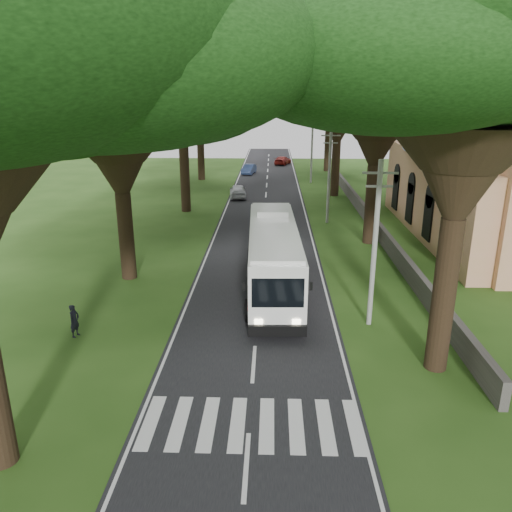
% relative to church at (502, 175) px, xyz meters
% --- Properties ---
extents(ground, '(140.00, 140.00, 0.00)m').
position_rel_church_xyz_m(ground, '(-17.86, -21.55, -4.91)').
color(ground, '#264814').
rests_on(ground, ground).
extents(road, '(8.00, 120.00, 0.04)m').
position_rel_church_xyz_m(road, '(-17.86, 3.45, -4.90)').
color(road, black).
rests_on(road, ground).
extents(crosswalk, '(8.00, 3.00, 0.01)m').
position_rel_church_xyz_m(crosswalk, '(-17.86, -23.55, -4.91)').
color(crosswalk, silver).
rests_on(crosswalk, ground).
extents(property_wall, '(0.35, 50.00, 1.20)m').
position_rel_church_xyz_m(property_wall, '(-8.86, 2.45, -4.31)').
color(property_wall, '#383533').
rests_on(property_wall, ground).
extents(church, '(14.00, 24.00, 11.60)m').
position_rel_church_xyz_m(church, '(0.00, 0.00, 0.00)').
color(church, tan).
rests_on(church, ground).
extents(pole_near, '(1.60, 0.24, 8.00)m').
position_rel_church_xyz_m(pole_near, '(-12.36, -15.55, -0.73)').
color(pole_near, gray).
rests_on(pole_near, ground).
extents(pole_mid, '(1.60, 0.24, 8.00)m').
position_rel_church_xyz_m(pole_mid, '(-12.36, 4.45, -0.73)').
color(pole_mid, gray).
rests_on(pole_mid, ground).
extents(pole_far, '(1.60, 0.24, 8.00)m').
position_rel_church_xyz_m(pole_far, '(-12.36, 24.45, -0.73)').
color(pole_far, gray).
rests_on(pole_far, ground).
extents(tree_l_mida, '(14.15, 14.15, 13.63)m').
position_rel_church_xyz_m(tree_l_mida, '(-25.86, -9.55, 5.61)').
color(tree_l_mida, black).
rests_on(tree_l_mida, ground).
extents(tree_l_midb, '(15.00, 15.00, 16.12)m').
position_rel_church_xyz_m(tree_l_midb, '(-25.36, 8.45, 7.90)').
color(tree_l_midb, black).
rests_on(tree_l_midb, ground).
extents(tree_l_far, '(13.98, 13.98, 14.76)m').
position_rel_church_xyz_m(tree_l_far, '(-26.36, 26.45, 6.75)').
color(tree_l_far, black).
rests_on(tree_l_far, ground).
extents(tree_r_near, '(15.98, 15.98, 16.42)m').
position_rel_church_xyz_m(tree_r_near, '(-10.36, -19.55, 8.02)').
color(tree_r_near, black).
rests_on(tree_r_near, ground).
extents(tree_r_mida, '(12.59, 12.59, 14.54)m').
position_rel_church_xyz_m(tree_r_mida, '(-9.86, -1.55, 6.75)').
color(tree_r_mida, black).
rests_on(tree_r_mida, ground).
extents(tree_r_midb, '(12.44, 12.44, 14.56)m').
position_rel_church_xyz_m(tree_r_midb, '(-10.36, 16.45, 6.80)').
color(tree_r_midb, black).
rests_on(tree_r_midb, ground).
extents(tree_r_far, '(12.70, 12.70, 13.90)m').
position_rel_church_xyz_m(tree_r_far, '(-9.36, 34.45, 6.12)').
color(tree_r_far, black).
rests_on(tree_r_far, ground).
extents(coach_bus, '(3.31, 12.85, 3.77)m').
position_rel_church_xyz_m(coach_bus, '(-17.07, -11.10, -2.88)').
color(coach_bus, white).
rests_on(coach_bus, ground).
extents(distant_car_a, '(2.07, 4.35, 1.43)m').
position_rel_church_xyz_m(distant_car_a, '(-20.86, 14.82, -4.16)').
color(distant_car_a, '#BBBCC0').
rests_on(distant_car_a, road).
extents(distant_car_b, '(2.07, 4.16, 1.31)m').
position_rel_church_xyz_m(distant_car_b, '(-20.44, 31.13, -4.22)').
color(distant_car_b, navy).
rests_on(distant_car_b, road).
extents(distant_car_c, '(3.05, 4.65, 1.25)m').
position_rel_church_xyz_m(distant_car_c, '(-15.60, 40.90, -4.25)').
color(distant_car_c, maroon).
rests_on(distant_car_c, road).
extents(pedestrian, '(0.52, 0.65, 1.57)m').
position_rel_church_xyz_m(pedestrian, '(-26.24, -17.29, -4.13)').
color(pedestrian, black).
rests_on(pedestrian, ground).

